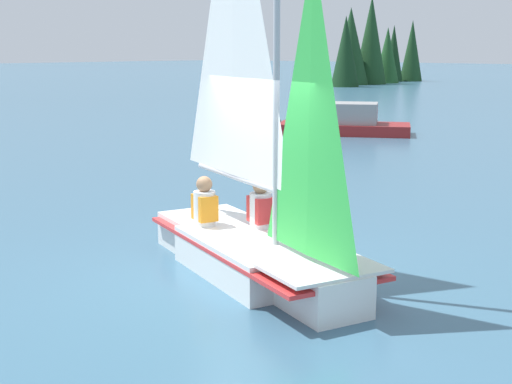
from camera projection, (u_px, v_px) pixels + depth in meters
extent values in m
plane|color=#38607A|center=(256.00, 274.00, 9.20)|extent=(260.00, 260.00, 0.00)
cube|color=white|center=(256.00, 256.00, 9.16)|extent=(2.00, 2.51, 0.48)
cube|color=white|center=(323.00, 291.00, 7.82)|extent=(1.00, 1.11, 0.48)
cube|color=white|center=(206.00, 230.00, 10.49)|extent=(1.39, 1.24, 0.48)
cube|color=red|center=(256.00, 244.00, 9.13)|extent=(2.58, 4.13, 0.05)
cube|color=silver|center=(302.00, 258.00, 8.17)|extent=(1.77, 2.10, 0.04)
cylinder|color=#B7B7BC|center=(277.00, 35.00, 8.18)|extent=(0.08, 0.08, 5.06)
cylinder|color=#B7B7BC|center=(234.00, 177.00, 9.49)|extent=(0.80, 2.09, 0.07)
pyramid|color=white|center=(233.00, 12.00, 9.07)|extent=(0.74, 1.98, 4.21)
pyramid|color=green|center=(311.00, 106.00, 7.69)|extent=(0.49, 1.28, 3.34)
cube|color=black|center=(192.00, 227.00, 10.95)|extent=(0.05, 0.09, 0.34)
cube|color=black|center=(261.00, 245.00, 9.71)|extent=(0.32, 0.34, 0.45)
cylinder|color=white|center=(261.00, 211.00, 9.61)|extent=(0.38, 0.38, 0.50)
cube|color=red|center=(261.00, 209.00, 9.61)|extent=(0.36, 0.41, 0.35)
sphere|color=#A87A56|center=(261.00, 186.00, 9.54)|extent=(0.22, 0.22, 0.22)
cube|color=black|center=(205.00, 243.00, 9.82)|extent=(0.32, 0.34, 0.45)
cylinder|color=white|center=(205.00, 209.00, 9.73)|extent=(0.38, 0.38, 0.50)
cube|color=orange|center=(205.00, 207.00, 9.72)|extent=(0.36, 0.41, 0.35)
sphere|color=#A87A56|center=(204.00, 184.00, 9.66)|extent=(0.22, 0.22, 0.22)
cube|color=maroon|center=(344.00, 129.00, 24.30)|extent=(3.74, 4.66, 0.37)
cube|color=gray|center=(354.00, 113.00, 24.13)|extent=(1.97, 2.03, 0.70)
cube|color=black|center=(277.00, 126.00, 24.72)|extent=(0.33, 0.33, 0.44)
cone|color=#143319|center=(346.00, 51.00, 54.35)|extent=(2.18, 2.18, 5.35)
cone|color=#193D1E|center=(350.00, 46.00, 57.53)|extent=(3.05, 3.05, 6.14)
cone|color=#193D1E|center=(371.00, 40.00, 58.50)|extent=(2.68, 2.68, 7.13)
cone|color=#1E4C23|center=(387.00, 55.00, 60.55)|extent=(2.09, 2.09, 4.68)
cone|color=#143319|center=(393.00, 53.00, 63.26)|extent=(1.79, 1.79, 4.96)
cone|color=#193D1E|center=(412.00, 51.00, 64.15)|extent=(2.03, 2.03, 5.41)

